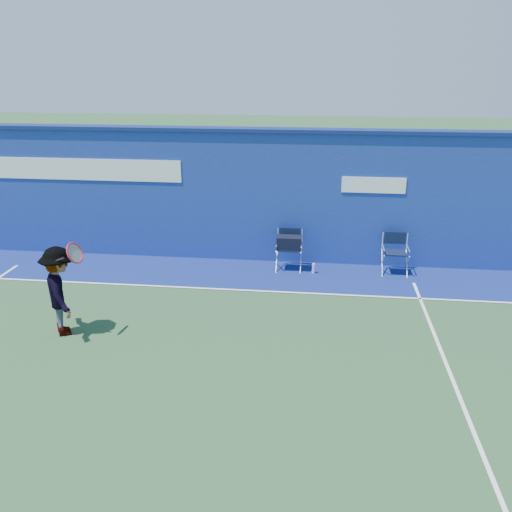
# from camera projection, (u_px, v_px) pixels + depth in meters

# --- Properties ---
(ground) EXTENTS (80.00, 80.00, 0.00)m
(ground) POSITION_uv_depth(u_px,v_px,m) (155.00, 371.00, 8.35)
(ground) COLOR #284C2B
(ground) RESTS_ON ground
(stadium_wall) EXTENTS (24.00, 0.50, 3.08)m
(stadium_wall) POSITION_uv_depth(u_px,v_px,m) (215.00, 194.00, 12.67)
(stadium_wall) COLOR navy
(stadium_wall) RESTS_ON ground
(out_of_bounds_strip) EXTENTS (24.00, 1.80, 0.01)m
(out_of_bounds_strip) POSITION_uv_depth(u_px,v_px,m) (208.00, 273.00, 12.17)
(out_of_bounds_strip) COLOR navy
(out_of_bounds_strip) RESTS_ON ground
(court_lines) EXTENTS (24.00, 12.00, 0.01)m
(court_lines) POSITION_uv_depth(u_px,v_px,m) (166.00, 351.00, 8.90)
(court_lines) COLOR white
(court_lines) RESTS_ON out_of_bounds_strip
(directors_chair_left) EXTENTS (0.55, 0.49, 0.92)m
(directors_chair_left) POSITION_uv_depth(u_px,v_px,m) (289.00, 253.00, 12.25)
(directors_chair_left) COLOR silver
(directors_chair_left) RESTS_ON ground
(directors_chair_right) EXTENTS (0.54, 0.48, 0.90)m
(directors_chair_right) POSITION_uv_depth(u_px,v_px,m) (394.00, 261.00, 12.06)
(directors_chair_right) COLOR silver
(directors_chair_right) RESTS_ON ground
(water_bottle) EXTENTS (0.07, 0.07, 0.23)m
(water_bottle) POSITION_uv_depth(u_px,v_px,m) (314.00, 268.00, 12.11)
(water_bottle) COLOR silver
(water_bottle) RESTS_ON ground
(tennis_player) EXTENTS (1.05, 1.18, 1.72)m
(tennis_player) POSITION_uv_depth(u_px,v_px,m) (61.00, 291.00, 9.25)
(tennis_player) COLOR #EA4738
(tennis_player) RESTS_ON ground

